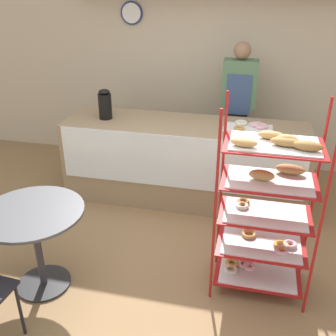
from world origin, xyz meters
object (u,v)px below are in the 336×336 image
(pastry_rack, at_px, (267,206))
(cafe_table, at_px, (35,230))
(donut_tray_counter, at_px, (251,126))
(coffee_carafe, at_px, (105,104))
(person_worker, at_px, (238,108))

(pastry_rack, distance_m, cafe_table, 1.84)
(pastry_rack, xyz_separation_m, donut_tray_counter, (-0.19, 1.36, 0.16))
(pastry_rack, distance_m, donut_tray_counter, 1.38)
(cafe_table, height_order, coffee_carafe, coffee_carafe)
(pastry_rack, relative_size, donut_tray_counter, 3.14)
(pastry_rack, xyz_separation_m, cafe_table, (-1.78, -0.40, -0.22))
(pastry_rack, relative_size, cafe_table, 1.98)
(cafe_table, bearing_deg, donut_tray_counter, 47.84)
(person_worker, bearing_deg, cafe_table, -121.08)
(pastry_rack, height_order, donut_tray_counter, pastry_rack)
(person_worker, distance_m, coffee_carafe, 1.59)
(person_worker, bearing_deg, pastry_rack, -79.34)
(cafe_table, relative_size, donut_tray_counter, 1.59)
(cafe_table, height_order, donut_tray_counter, donut_tray_counter)
(person_worker, bearing_deg, donut_tray_counter, -73.12)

